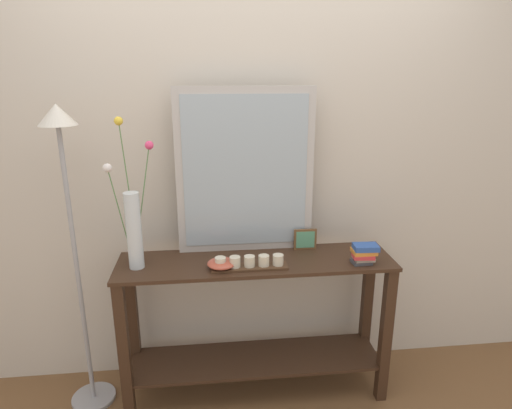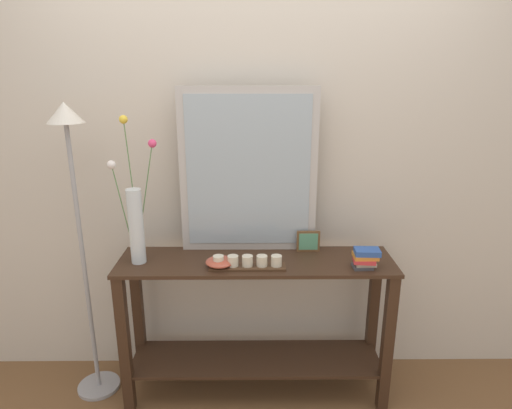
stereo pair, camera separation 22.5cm
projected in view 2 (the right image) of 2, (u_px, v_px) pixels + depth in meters
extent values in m
cube|color=brown|center=(256.00, 390.00, 2.59)|extent=(7.00, 6.00, 0.02)
cube|color=beige|center=(256.00, 153.00, 2.48)|extent=(6.40, 0.08, 2.70)
cube|color=#382316|center=(256.00, 262.00, 2.35)|extent=(1.47, 0.38, 0.02)
cube|color=#382316|center=(256.00, 359.00, 2.52)|extent=(1.41, 0.34, 0.02)
cube|color=#382316|center=(124.00, 346.00, 2.32)|extent=(0.06, 0.06, 0.81)
cube|color=#382316|center=(387.00, 344.00, 2.33)|extent=(0.06, 0.06, 0.81)
cube|color=#382316|center=(139.00, 315.00, 2.60)|extent=(0.06, 0.06, 0.81)
cube|color=#382316|center=(373.00, 314.00, 2.62)|extent=(0.06, 0.06, 0.81)
cube|color=#B7B2AD|center=(248.00, 172.00, 2.36)|extent=(0.74, 0.03, 0.90)
cube|color=#9EADB7|center=(248.00, 172.00, 2.35)|extent=(0.66, 0.00, 0.82)
cylinder|color=silver|center=(136.00, 227.00, 2.26)|extent=(0.08, 0.08, 0.40)
cylinder|color=#4C753D|center=(144.00, 203.00, 2.26)|extent=(0.11, 0.09, 0.60)
sphere|color=#EA4275|center=(152.00, 143.00, 2.21)|extent=(0.04, 0.04, 0.04)
cylinder|color=#4C753D|center=(124.00, 213.00, 2.25)|extent=(0.10, 0.04, 0.50)
sphere|color=silver|center=(111.00, 165.00, 2.19)|extent=(0.04, 0.04, 0.04)
cylinder|color=#4C753D|center=(133.00, 191.00, 2.26)|extent=(0.06, 0.09, 0.72)
sphere|color=yellow|center=(123.00, 119.00, 2.19)|extent=(0.04, 0.04, 0.04)
cube|color=#472D1C|center=(247.00, 267.00, 2.25)|extent=(0.39, 0.09, 0.01)
cylinder|color=beige|center=(218.00, 261.00, 2.24)|extent=(0.06, 0.06, 0.05)
cylinder|color=beige|center=(233.00, 261.00, 2.24)|extent=(0.06, 0.06, 0.05)
cylinder|color=beige|center=(247.00, 261.00, 2.24)|extent=(0.06, 0.06, 0.05)
cylinder|color=beige|center=(262.00, 261.00, 2.24)|extent=(0.06, 0.06, 0.05)
cylinder|color=beige|center=(276.00, 261.00, 2.24)|extent=(0.06, 0.06, 0.05)
cube|color=brown|center=(308.00, 241.00, 2.44)|extent=(0.13, 0.01, 0.12)
cube|color=#559871|center=(308.00, 242.00, 2.43)|extent=(0.10, 0.00, 0.10)
cylinder|color=#B24C38|center=(220.00, 266.00, 2.26)|extent=(0.06, 0.06, 0.01)
ellipsoid|color=#B24C38|center=(220.00, 262.00, 2.26)|extent=(0.15, 0.15, 0.04)
cube|color=#424247|center=(362.00, 266.00, 2.25)|extent=(0.10, 0.08, 0.02)
cube|color=#B2A893|center=(365.00, 263.00, 2.25)|extent=(0.10, 0.08, 0.02)
cube|color=#C63338|center=(364.00, 260.00, 2.23)|extent=(0.12, 0.09, 0.02)
cube|color=orange|center=(365.00, 256.00, 2.23)|extent=(0.12, 0.09, 0.02)
cube|color=#2D519E|center=(367.00, 252.00, 2.22)|extent=(0.13, 0.09, 0.03)
cylinder|color=#9E9EA3|center=(99.00, 386.00, 2.60)|extent=(0.24, 0.24, 0.02)
cylinder|color=#9E9EA3|center=(84.00, 266.00, 2.37)|extent=(0.02, 0.02, 1.53)
cone|color=beige|center=(65.00, 113.00, 2.13)|extent=(0.18, 0.18, 0.10)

